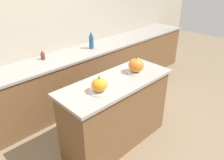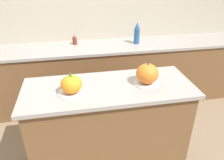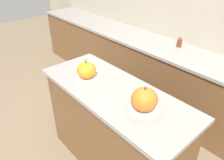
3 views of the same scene
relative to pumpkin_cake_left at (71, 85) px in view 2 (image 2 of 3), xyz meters
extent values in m
cube|color=#B2A893|center=(0.31, 1.57, 0.24)|extent=(8.00, 0.06, 2.50)
cube|color=brown|center=(0.31, 0.05, -0.56)|extent=(1.42, 0.53, 0.90)
cube|color=gray|center=(0.31, 0.05, -0.09)|extent=(1.48, 0.59, 0.03)
cube|color=brown|center=(0.31, 1.24, -0.58)|extent=(6.00, 0.56, 0.85)
cube|color=gray|center=(0.31, 1.24, -0.14)|extent=(6.00, 0.60, 0.03)
cylinder|color=silver|center=(0.00, 0.00, -0.07)|extent=(0.23, 0.23, 0.01)
ellipsoid|color=orange|center=(0.00, 0.00, 0.01)|extent=(0.17, 0.17, 0.15)
cone|color=#38702D|center=(0.00, 0.00, 0.10)|extent=(0.03, 0.03, 0.05)
cylinder|color=silver|center=(0.65, 0.04, -0.07)|extent=(0.23, 0.23, 0.01)
ellipsoid|color=orange|center=(0.65, 0.04, 0.02)|extent=(0.20, 0.20, 0.18)
cone|color=brown|center=(0.65, 0.04, 0.12)|extent=(0.02, 0.02, 0.03)
cylinder|color=#235184|center=(0.92, 1.25, -0.02)|extent=(0.08, 0.08, 0.21)
cone|color=#235184|center=(0.92, 1.25, 0.13)|extent=(0.07, 0.07, 0.09)
cylinder|color=maroon|center=(0.07, 1.37, -0.07)|extent=(0.06, 0.06, 0.10)
cone|color=maroon|center=(0.07, 1.37, 0.00)|extent=(0.06, 0.06, 0.04)
camera|label=1|loc=(-1.32, -1.55, 1.12)|focal=35.00mm
camera|label=2|loc=(0.04, -1.56, 0.86)|focal=35.00mm
camera|label=3|loc=(1.45, -0.97, 0.95)|focal=35.00mm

